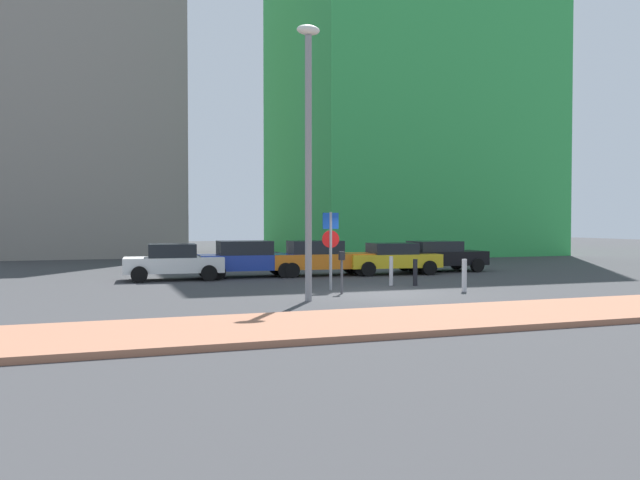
{
  "coord_description": "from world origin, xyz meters",
  "views": [
    {
      "loc": [
        -8.89,
        -19.07,
        2.34
      ],
      "look_at": [
        -1.41,
        2.29,
        1.7
      ],
      "focal_mm": 36.06,
      "sensor_mm": 36.0,
      "label": 1
    }
  ],
  "objects_px": {
    "parked_car_blue": "(247,258)",
    "street_lamp": "(308,142)",
    "parking_sign_post": "(331,241)",
    "parked_car_yellow": "(392,258)",
    "parked_car_black": "(439,255)",
    "traffic_bollard_mid": "(464,275)",
    "parked_car_white": "(173,261)",
    "traffic_bollard_near": "(391,271)",
    "parking_meter": "(342,266)",
    "parked_car_orange": "(320,258)",
    "traffic_bollard_far": "(415,272)"
  },
  "relations": [
    {
      "from": "parked_car_black",
      "to": "traffic_bollard_mid",
      "type": "height_order",
      "value": "parked_car_black"
    },
    {
      "from": "parked_car_orange",
      "to": "traffic_bollard_far",
      "type": "height_order",
      "value": "parked_car_orange"
    },
    {
      "from": "parked_car_blue",
      "to": "parked_car_yellow",
      "type": "height_order",
      "value": "parked_car_blue"
    },
    {
      "from": "parked_car_blue",
      "to": "parking_sign_post",
      "type": "bearing_deg",
      "value": -75.74
    },
    {
      "from": "parking_sign_post",
      "to": "parked_car_yellow",
      "type": "bearing_deg",
      "value": 47.53
    },
    {
      "from": "traffic_bollard_near",
      "to": "traffic_bollard_far",
      "type": "xyz_separation_m",
      "value": [
        0.78,
        -0.4,
        -0.05
      ]
    },
    {
      "from": "parked_car_black",
      "to": "street_lamp",
      "type": "height_order",
      "value": "street_lamp"
    },
    {
      "from": "traffic_bollard_mid",
      "to": "parked_car_yellow",
      "type": "bearing_deg",
      "value": 83.31
    },
    {
      "from": "parked_car_yellow",
      "to": "street_lamp",
      "type": "height_order",
      "value": "street_lamp"
    },
    {
      "from": "parked_car_orange",
      "to": "parked_car_black",
      "type": "xyz_separation_m",
      "value": [
        6.03,
        0.26,
        -0.02
      ]
    },
    {
      "from": "parked_car_blue",
      "to": "parking_sign_post",
      "type": "relative_size",
      "value": 1.58
    },
    {
      "from": "parked_car_white",
      "to": "traffic_bollard_near",
      "type": "height_order",
      "value": "parked_car_white"
    },
    {
      "from": "parked_car_yellow",
      "to": "traffic_bollard_far",
      "type": "bearing_deg",
      "value": -106.32
    },
    {
      "from": "parked_car_blue",
      "to": "traffic_bollard_mid",
      "type": "distance_m",
      "value": 9.79
    },
    {
      "from": "parked_car_orange",
      "to": "traffic_bollard_far",
      "type": "distance_m",
      "value": 5.7
    },
    {
      "from": "street_lamp",
      "to": "parked_car_yellow",
      "type": "bearing_deg",
      "value": 50.65
    },
    {
      "from": "parking_sign_post",
      "to": "traffic_bollard_far",
      "type": "xyz_separation_m",
      "value": [
        3.45,
        0.38,
        -1.19
      ]
    },
    {
      "from": "parking_meter",
      "to": "traffic_bollard_far",
      "type": "distance_m",
      "value": 3.85
    },
    {
      "from": "parked_car_yellow",
      "to": "parking_meter",
      "type": "relative_size",
      "value": 3.11
    },
    {
      "from": "traffic_bollard_far",
      "to": "parked_car_blue",
      "type": "bearing_deg",
      "value": 131.28
    },
    {
      "from": "parked_car_orange",
      "to": "parked_car_black",
      "type": "height_order",
      "value": "parked_car_orange"
    },
    {
      "from": "parked_car_blue",
      "to": "parking_meter",
      "type": "relative_size",
      "value": 3.06
    },
    {
      "from": "parked_car_black",
      "to": "traffic_bollard_mid",
      "type": "xyz_separation_m",
      "value": [
        -3.63,
        -8.02,
        -0.22
      ]
    },
    {
      "from": "parked_car_blue",
      "to": "traffic_bollard_near",
      "type": "distance_m",
      "value": 6.75
    },
    {
      "from": "parked_car_yellow",
      "to": "traffic_bollard_near",
      "type": "height_order",
      "value": "parked_car_yellow"
    },
    {
      "from": "traffic_bollard_near",
      "to": "parked_car_black",
      "type": "bearing_deg",
      "value": 46.37
    },
    {
      "from": "parked_car_yellow",
      "to": "traffic_bollard_mid",
      "type": "bearing_deg",
      "value": -96.69
    },
    {
      "from": "parking_meter",
      "to": "traffic_bollard_mid",
      "type": "xyz_separation_m",
      "value": [
        4.1,
        -0.79,
        -0.35
      ]
    },
    {
      "from": "parked_car_blue",
      "to": "parked_car_orange",
      "type": "xyz_separation_m",
      "value": [
        3.19,
        -0.27,
        -0.02
      ]
    },
    {
      "from": "parking_sign_post",
      "to": "parking_meter",
      "type": "xyz_separation_m",
      "value": [
        -0.05,
        -1.19,
        -0.79
      ]
    },
    {
      "from": "parked_car_white",
      "to": "parked_car_blue",
      "type": "distance_m",
      "value": 3.14
    },
    {
      "from": "parked_car_black",
      "to": "parking_sign_post",
      "type": "height_order",
      "value": "parking_sign_post"
    },
    {
      "from": "parked_car_yellow",
      "to": "street_lamp",
      "type": "xyz_separation_m",
      "value": [
        -6.59,
        -8.03,
        3.95
      ]
    },
    {
      "from": "parked_car_white",
      "to": "parked_car_black",
      "type": "bearing_deg",
      "value": 1.62
    },
    {
      "from": "traffic_bollard_near",
      "to": "parked_car_white",
      "type": "bearing_deg",
      "value": 146.16
    },
    {
      "from": "street_lamp",
      "to": "traffic_bollard_mid",
      "type": "bearing_deg",
      "value": 6.93
    },
    {
      "from": "parked_car_black",
      "to": "parking_meter",
      "type": "distance_m",
      "value": 10.59
    },
    {
      "from": "parked_car_blue",
      "to": "traffic_bollard_far",
      "type": "relative_size",
      "value": 4.33
    },
    {
      "from": "parked_car_blue",
      "to": "traffic_bollard_mid",
      "type": "height_order",
      "value": "parked_car_blue"
    },
    {
      "from": "parking_sign_post",
      "to": "traffic_bollard_near",
      "type": "xyz_separation_m",
      "value": [
        2.66,
        0.78,
        -1.14
      ]
    },
    {
      "from": "parked_car_orange",
      "to": "street_lamp",
      "type": "xyz_separation_m",
      "value": [
        -3.33,
        -8.46,
        3.9
      ]
    },
    {
      "from": "parked_car_orange",
      "to": "traffic_bollard_far",
      "type": "relative_size",
      "value": 4.75
    },
    {
      "from": "parked_car_blue",
      "to": "street_lamp",
      "type": "bearing_deg",
      "value": -90.96
    },
    {
      "from": "parked_car_white",
      "to": "parked_car_blue",
      "type": "height_order",
      "value": "parked_car_blue"
    },
    {
      "from": "parked_car_black",
      "to": "parking_sign_post",
      "type": "distance_m",
      "value": 9.81
    },
    {
      "from": "parking_sign_post",
      "to": "parked_car_white",
      "type": "bearing_deg",
      "value": 129.3
    },
    {
      "from": "parked_car_blue",
      "to": "parked_car_yellow",
      "type": "bearing_deg",
      "value": -6.18
    },
    {
      "from": "parked_car_orange",
      "to": "street_lamp",
      "type": "relative_size",
      "value": 0.57
    },
    {
      "from": "street_lamp",
      "to": "parked_car_white",
      "type": "bearing_deg",
      "value": 109.57
    },
    {
      "from": "parking_sign_post",
      "to": "traffic_bollard_far",
      "type": "height_order",
      "value": "parking_sign_post"
    }
  ]
}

